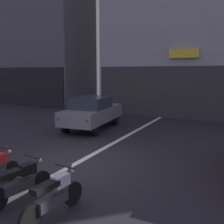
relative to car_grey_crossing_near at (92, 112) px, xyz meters
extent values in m
plane|color=#232328|center=(2.15, -4.55, -0.89)|extent=(120.00, 120.00, 0.00)
cube|color=silver|center=(2.15, 1.45, -0.88)|extent=(0.20, 18.00, 0.01)
cube|color=black|center=(-9.84, 5.05, 0.71)|extent=(8.33, 0.10, 3.20)
cube|color=#9E9EA3|center=(2.19, 8.88, 6.61)|extent=(9.07, 8.01, 15.00)
cube|color=#373739|center=(2.19, 4.83, 0.71)|extent=(8.70, 0.10, 3.20)
cube|color=yellow|center=(3.44, 4.76, 3.04)|extent=(1.73, 0.16, 0.52)
cylinder|color=black|center=(-0.92, 1.25, -0.57)|extent=(0.25, 0.66, 0.64)
cylinder|color=black|center=(0.62, 1.41, -0.57)|extent=(0.25, 0.66, 0.64)
cylinder|color=black|center=(-0.63, -1.34, -0.57)|extent=(0.25, 0.66, 0.64)
cylinder|color=black|center=(0.91, -1.17, -0.57)|extent=(0.25, 0.66, 0.64)
cube|color=slate|center=(0.00, 0.04, -0.14)|extent=(2.20, 4.27, 0.66)
cube|color=#2D3842|center=(0.01, -0.11, 0.47)|extent=(1.75, 2.12, 0.56)
cube|color=red|center=(-0.48, -2.05, -0.09)|extent=(0.15, 0.07, 0.12)
cube|color=red|center=(0.92, -1.89, -0.09)|extent=(0.15, 0.07, 0.12)
cylinder|color=black|center=(1.31, -6.32, -0.63)|extent=(0.11, 0.52, 0.52)
cylinder|color=#4C4C51|center=(1.32, -6.46, -0.25)|extent=(0.09, 0.24, 0.70)
cylinder|color=black|center=(1.32, -6.54, 0.07)|extent=(0.55, 0.07, 0.04)
sphere|color=silver|center=(1.31, -6.34, -0.09)|extent=(0.12, 0.12, 0.12)
cylinder|color=black|center=(2.52, -6.48, -0.63)|extent=(0.15, 0.52, 0.52)
cube|color=#38383D|center=(2.42, -7.09, -0.52)|extent=(0.32, 0.76, 0.22)
cube|color=black|center=(2.40, -7.25, -0.17)|extent=(0.31, 0.63, 0.12)
cube|color=black|center=(2.46, -6.84, -0.19)|extent=(0.28, 0.39, 0.24)
cylinder|color=#4C4C51|center=(2.50, -6.63, -0.25)|extent=(0.11, 0.25, 0.70)
cylinder|color=black|center=(2.49, -6.71, 0.07)|extent=(0.55, 0.12, 0.04)
sphere|color=silver|center=(2.52, -6.50, -0.09)|extent=(0.12, 0.12, 0.12)
cylinder|color=black|center=(3.57, -6.63, -0.63)|extent=(0.12, 0.52, 0.52)
cylinder|color=black|center=(3.46, -7.78, -0.63)|extent=(0.12, 0.52, 0.52)
cube|color=#38383D|center=(3.51, -7.26, -0.52)|extent=(0.27, 0.75, 0.22)
cube|color=black|center=(3.49, -7.41, -0.17)|extent=(0.28, 0.62, 0.12)
cube|color=silver|center=(3.53, -7.00, -0.19)|extent=(0.25, 0.38, 0.24)
cylinder|color=#4C4C51|center=(3.56, -6.78, -0.25)|extent=(0.09, 0.24, 0.70)
cylinder|color=black|center=(3.55, -6.86, 0.07)|extent=(0.55, 0.09, 0.04)
sphere|color=silver|center=(3.57, -6.66, -0.09)|extent=(0.12, 0.12, 0.12)
camera|label=1|loc=(6.73, -10.93, 2.01)|focal=41.28mm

